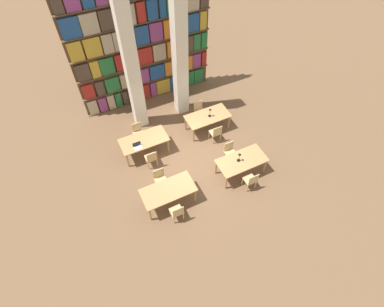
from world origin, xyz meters
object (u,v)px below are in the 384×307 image
(chair_5, at_px, (138,132))
(desk_lamp_1, at_px, (210,111))
(chair_6, at_px, (216,133))
(pillar_left, at_px, (131,65))
(laptop, at_px, (138,147))
(desk_lamp_0, at_px, (239,156))
(chair_4, at_px, (151,158))
(chair_3, at_px, (230,152))
(reading_table_0, at_px, (168,191))
(reading_table_2, at_px, (144,141))
(chair_2, at_px, (251,180))
(pillar_center, at_px, (180,51))
(reading_table_3, at_px, (208,117))
(reading_table_1, at_px, (242,162))
(chair_7, at_px, (199,110))
(chair_1, at_px, (160,179))
(chair_0, at_px, (177,212))

(chair_5, distance_m, desk_lamp_1, 3.08)
(chair_5, height_order, desk_lamp_1, desk_lamp_1)
(chair_5, bearing_deg, chair_6, 153.60)
(pillar_left, bearing_deg, laptop, -111.36)
(desk_lamp_0, distance_m, laptop, 3.85)
(desk_lamp_0, relative_size, chair_5, 0.47)
(chair_6, bearing_deg, chair_4, -178.61)
(chair_5, bearing_deg, chair_3, 138.42)
(reading_table_0, relative_size, reading_table_2, 1.00)
(reading_table_0, distance_m, chair_3, 3.01)
(chair_2, relative_size, desk_lamp_1, 2.11)
(chair_4, relative_size, chair_6, 1.00)
(pillar_center, xyz_separation_m, desk_lamp_0, (0.38, -4.20, -1.95))
(chair_3, xyz_separation_m, reading_table_2, (-2.86, 1.80, 0.21))
(chair_5, relative_size, chair_6, 1.00)
(pillar_center, relative_size, desk_lamp_1, 14.30)
(chair_6, xyz_separation_m, desk_lamp_1, (0.08, 0.70, 0.58))
(chair_2, distance_m, reading_table_2, 4.37)
(reading_table_3, bearing_deg, desk_lamp_1, -32.41)
(chair_4, height_order, chair_5, same)
(reading_table_1, bearing_deg, pillar_left, 120.22)
(chair_2, height_order, chair_3, same)
(reading_table_1, bearing_deg, chair_5, 131.46)
(desk_lamp_0, relative_size, chair_4, 0.47)
(reading_table_2, xyz_separation_m, laptop, (-0.34, -0.27, 0.13))
(reading_table_2, bearing_deg, desk_lamp_0, -42.01)
(chair_4, bearing_deg, chair_3, -20.16)
(chair_3, height_order, chair_7, same)
(pillar_center, xyz_separation_m, laptop, (-2.74, -1.97, -2.18))
(desk_lamp_0, xyz_separation_m, chair_6, (0.08, 1.83, -0.57))
(chair_1, xyz_separation_m, laptop, (-0.28, 1.52, 0.33))
(desk_lamp_0, bearing_deg, chair_1, 165.74)
(chair_3, height_order, desk_lamp_0, desk_lamp_0)
(pillar_left, distance_m, chair_6, 4.23)
(pillar_center, xyz_separation_m, chair_5, (-2.41, -0.95, -2.52))
(laptop, bearing_deg, chair_7, 18.69)
(reading_table_0, height_order, reading_table_3, same)
(chair_2, xyz_separation_m, chair_3, (0.00, 1.49, 0.00))
(chair_0, height_order, reading_table_3, chair_0)
(chair_0, relative_size, laptop, 2.76)
(reading_table_2, distance_m, chair_6, 2.95)
(chair_2, bearing_deg, desk_lamp_1, 88.74)
(reading_table_0, distance_m, chair_2, 3.02)
(reading_table_1, distance_m, chair_4, 3.42)
(desk_lamp_0, xyz_separation_m, desk_lamp_1, (0.15, 2.53, 0.00))
(reading_table_3, relative_size, desk_lamp_1, 4.44)
(reading_table_3, bearing_deg, pillar_left, 146.18)
(reading_table_2, height_order, chair_7, chair_7)
(chair_0, bearing_deg, reading_table_0, 89.01)
(reading_table_3, xyz_separation_m, chair_7, (-0.00, 0.75, -0.21))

